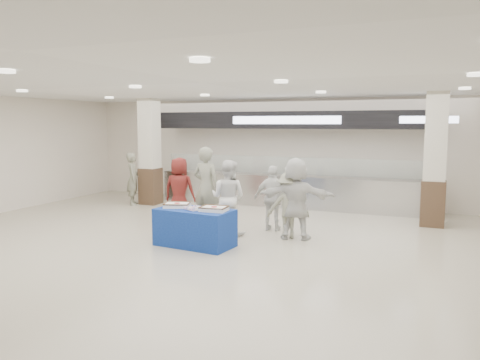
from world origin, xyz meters
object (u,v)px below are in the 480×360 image
at_px(soldier_a, 206,187).
at_px(soldier_bg, 133,179).
at_px(sheet_cake_left, 177,205).
at_px(civilian_white, 296,198).
at_px(chef_tall, 228,197).
at_px(chef_short, 273,198).
at_px(civilian_maroon, 179,190).
at_px(cupcake_tray, 194,208).
at_px(sheet_cake_right, 214,208).
at_px(display_table, 195,228).
at_px(soldier_b, 288,206).

xyz_separation_m(soldier_a, soldier_bg, (-3.44, 1.89, -0.17)).
bearing_deg(sheet_cake_left, civilian_white, 30.71).
bearing_deg(civilian_white, chef_tall, -3.33).
distance_m(chef_short, soldier_bg, 5.27).
bearing_deg(civilian_maroon, cupcake_tray, 118.84).
height_order(civilian_maroon, soldier_bg, civilian_maroon).
relative_size(sheet_cake_right, cupcake_tray, 1.21).
height_order(display_table, soldier_b, soldier_b).
distance_m(display_table, civilian_maroon, 2.42).
bearing_deg(soldier_bg, soldier_b, -141.56).
xyz_separation_m(soldier_a, civilian_white, (2.27, -0.31, -0.08)).
bearing_deg(display_table, sheet_cake_right, 3.63).
bearing_deg(sheet_cake_left, sheet_cake_right, -5.33).
bearing_deg(soldier_b, chef_short, -68.10).
xyz_separation_m(display_table, soldier_bg, (-4.00, 3.53, 0.41)).
relative_size(sheet_cake_right, civilian_maroon, 0.33).
bearing_deg(civilian_maroon, soldier_b, 161.80).
distance_m(sheet_cake_left, chef_tall, 1.28).
height_order(soldier_a, chef_tall, soldier_a).
xyz_separation_m(sheet_cake_left, civilian_white, (2.15, 1.27, 0.07)).
bearing_deg(soldier_bg, cupcake_tray, -161.83).
bearing_deg(sheet_cake_right, civilian_white, 47.00).
relative_size(soldier_a, chef_short, 1.27).
relative_size(sheet_cake_right, soldier_bg, 0.33).
relative_size(display_table, soldier_bg, 0.98).
bearing_deg(soldier_b, display_table, 19.81).
xyz_separation_m(civilian_maroon, soldier_a, (0.88, -0.25, 0.15)).
height_order(soldier_a, civilian_white, soldier_a).
xyz_separation_m(cupcake_tray, soldier_b, (1.54, 1.40, -0.07)).
height_order(civilian_maroon, chef_short, civilian_maroon).
distance_m(soldier_a, civilian_white, 2.29).
relative_size(soldier_a, chef_tall, 1.15).
bearing_deg(chef_tall, display_table, 80.93).
bearing_deg(display_table, chef_tall, 85.49).
height_order(sheet_cake_right, soldier_b, soldier_b).
xyz_separation_m(chef_tall, chef_short, (0.80, 0.75, -0.08)).
xyz_separation_m(display_table, soldier_b, (1.54, 1.36, 0.33)).
bearing_deg(cupcake_tray, soldier_bg, 138.29).
height_order(cupcake_tray, civilian_maroon, civilian_maroon).
height_order(sheet_cake_right, cupcake_tray, sheet_cake_right).
height_order(sheet_cake_left, cupcake_tray, sheet_cake_left).
distance_m(sheet_cake_right, soldier_b, 1.76).
relative_size(display_table, sheet_cake_right, 2.94).
distance_m(display_table, soldier_bg, 5.36).
bearing_deg(chef_short, soldier_a, 4.17).
bearing_deg(soldier_bg, chef_tall, -149.43).
distance_m(soldier_a, soldier_b, 2.14).
height_order(display_table, civilian_white, civilian_white).
bearing_deg(display_table, soldier_a, 114.70).
distance_m(chef_short, civilian_white, 0.92).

